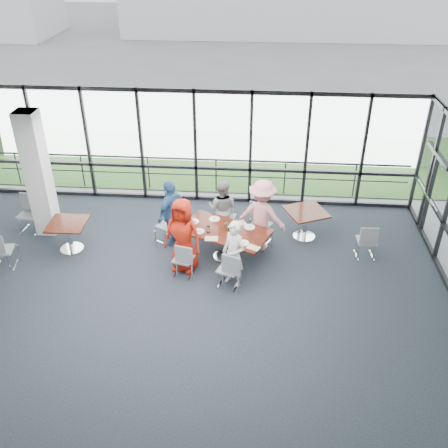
# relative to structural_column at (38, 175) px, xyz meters

# --- Properties ---
(floor) EXTENTS (12.00, 10.00, 0.02)m
(floor) POSITION_rel_structural_column_xyz_m (3.60, -3.00, -1.61)
(floor) COLOR black
(floor) RESTS_ON ground
(ceiling) EXTENTS (12.00, 10.00, 0.04)m
(ceiling) POSITION_rel_structural_column_xyz_m (3.60, -3.00, 1.60)
(ceiling) COLOR white
(ceiling) RESTS_ON ground
(curtain_wall_back) EXTENTS (12.00, 0.10, 3.20)m
(curtain_wall_back) POSITION_rel_structural_column_xyz_m (3.60, 2.00, 0.00)
(curtain_wall_back) COLOR white
(curtain_wall_back) RESTS_ON ground
(exit_door) EXTENTS (0.12, 1.60, 2.10)m
(exit_door) POSITION_rel_structural_column_xyz_m (9.60, 0.75, -0.55)
(exit_door) COLOR black
(exit_door) RESTS_ON ground
(structural_column) EXTENTS (0.50, 0.50, 3.20)m
(structural_column) POSITION_rel_structural_column_xyz_m (0.00, 0.00, 0.00)
(structural_column) COLOR silver
(structural_column) RESTS_ON ground
(apron) EXTENTS (80.00, 70.00, 0.02)m
(apron) POSITION_rel_structural_column_xyz_m (3.60, 7.00, -1.62)
(apron) COLOR gray
(apron) RESTS_ON ground
(grass_strip) EXTENTS (80.00, 5.00, 0.01)m
(grass_strip) POSITION_rel_structural_column_xyz_m (3.60, 5.00, -1.59)
(grass_strip) COLOR #305420
(grass_strip) RESTS_ON ground
(guard_rail) EXTENTS (12.00, 0.06, 0.06)m
(guard_rail) POSITION_rel_structural_column_xyz_m (3.60, 2.60, -1.10)
(guard_rail) COLOR #2D2D33
(guard_rail) RESTS_ON ground
(main_table) EXTENTS (2.29, 1.81, 0.75)m
(main_table) POSITION_rel_structural_column_xyz_m (4.63, -0.82, -0.97)
(main_table) COLOR #330F0B
(main_table) RESTS_ON ground
(side_table_left) EXTENTS (0.90, 0.90, 0.75)m
(side_table_left) POSITION_rel_structural_column_xyz_m (0.87, -0.79, -0.96)
(side_table_left) COLOR #330F0B
(side_table_left) RESTS_ON ground
(side_table_right) EXTENTS (1.22, 1.22, 0.75)m
(side_table_right) POSITION_rel_structural_column_xyz_m (6.56, 0.23, -0.96)
(side_table_right) COLOR #330F0B
(side_table_right) RESTS_ON ground
(diner_near_left) EXTENTS (0.99, 0.77, 1.78)m
(diner_near_left) POSITION_rel_structural_column_xyz_m (3.73, -1.34, -0.71)
(diner_near_left) COLOR #AD1B0B
(diner_near_left) RESTS_ON ground
(diner_near_right) EXTENTS (0.70, 0.67, 1.55)m
(diner_near_right) POSITION_rel_structural_column_xyz_m (4.90, -1.81, -0.82)
(diner_near_right) COLOR silver
(diner_near_right) RESTS_ON ground
(diner_far_left) EXTENTS (0.82, 0.61, 1.52)m
(diner_far_left) POSITION_rel_structural_column_xyz_m (4.48, 0.18, -0.84)
(diner_far_left) COLOR gray
(diner_far_left) RESTS_ON ground
(diner_far_right) EXTENTS (1.30, 0.94, 1.80)m
(diner_far_right) POSITION_rel_structural_column_xyz_m (5.47, -0.33, -0.70)
(diner_far_right) COLOR pink
(diner_far_right) RESTS_ON ground
(diner_end) EXTENTS (0.94, 1.14, 1.70)m
(diner_end) POSITION_rel_structural_column_xyz_m (3.29, -0.28, -0.75)
(diner_end) COLOR #2F5A8D
(diner_end) RESTS_ON ground
(chair_main_nl) EXTENTS (0.51, 0.51, 0.86)m
(chair_main_nl) POSITION_rel_structural_column_xyz_m (3.76, -1.59, -1.17)
(chair_main_nl) COLOR gray
(chair_main_nl) RESTS_ON ground
(chair_main_nr) EXTENTS (0.56, 0.56, 0.90)m
(chair_main_nr) POSITION_rel_structural_column_xyz_m (4.79, -1.92, -1.15)
(chair_main_nr) COLOR gray
(chair_main_nr) RESTS_ON ground
(chair_main_fl) EXTENTS (0.49, 0.49, 0.84)m
(chair_main_fl) POSITION_rel_structural_column_xyz_m (4.59, 0.34, -1.18)
(chair_main_fl) COLOR gray
(chair_main_fl) RESTS_ON ground
(chair_main_fr) EXTENTS (0.63, 0.63, 0.95)m
(chair_main_fr) POSITION_rel_structural_column_xyz_m (5.46, -0.07, -1.12)
(chair_main_fr) COLOR gray
(chair_main_fr) RESTS_ON ground
(chair_main_end) EXTENTS (0.59, 0.59, 0.89)m
(chair_main_end) POSITION_rel_structural_column_xyz_m (3.15, -0.23, -1.16)
(chair_main_end) COLOR gray
(chair_main_end) RESTS_ON ground
(chair_spare_la) EXTENTS (0.53, 0.53, 0.92)m
(chair_spare_la) POSITION_rel_structural_column_xyz_m (-0.40, -1.61, -1.14)
(chair_spare_la) COLOR gray
(chair_spare_la) RESTS_ON ground
(chair_spare_lb) EXTENTS (0.50, 0.50, 0.96)m
(chair_spare_lb) POSITION_rel_structural_column_xyz_m (-0.45, -0.05, -1.12)
(chair_spare_lb) COLOR gray
(chair_spare_lb) RESTS_ON ground
(chair_spare_r) EXTENTS (0.45, 0.45, 0.88)m
(chair_spare_r) POSITION_rel_structural_column_xyz_m (7.95, -0.52, -1.16)
(chair_spare_r) COLOR gray
(chair_spare_r) RESTS_ON ground
(plate_nl) EXTENTS (0.25, 0.25, 0.01)m
(plate_nl) POSITION_rel_structural_column_xyz_m (4.03, -0.93, -0.84)
(plate_nl) COLOR white
(plate_nl) RESTS_ON main_table
(plate_nr) EXTENTS (0.26, 0.26, 0.01)m
(plate_nr) POSITION_rel_structural_column_xyz_m (5.08, -1.33, -0.84)
(plate_nr) COLOR white
(plate_nr) RESTS_ON main_table
(plate_fl) EXTENTS (0.26, 0.26, 0.01)m
(plate_fl) POSITION_rel_structural_column_xyz_m (4.34, -0.34, -0.84)
(plate_fl) COLOR white
(plate_fl) RESTS_ON main_table
(plate_fr) EXTENTS (0.26, 0.26, 0.01)m
(plate_fr) POSITION_rel_structural_column_xyz_m (5.19, -0.65, -0.84)
(plate_fr) COLOR white
(plate_fr) RESTS_ON main_table
(plate_end) EXTENTS (0.29, 0.29, 0.01)m
(plate_end) POSITION_rel_structural_column_xyz_m (3.85, -0.51, -0.84)
(plate_end) COLOR white
(plate_end) RESTS_ON main_table
(tumbler_a) EXTENTS (0.08, 0.08, 0.15)m
(tumbler_a) POSITION_rel_structural_column_xyz_m (4.25, -0.93, -0.77)
(tumbler_a) COLOR white
(tumbler_a) RESTS_ON main_table
(tumbler_b) EXTENTS (0.07, 0.07, 0.13)m
(tumbler_b) POSITION_rel_structural_column_xyz_m (4.83, -1.18, -0.78)
(tumbler_b) COLOR white
(tumbler_b) RESTS_ON main_table
(tumbler_c) EXTENTS (0.07, 0.07, 0.14)m
(tumbler_c) POSITION_rel_structural_column_xyz_m (4.79, -0.65, -0.78)
(tumbler_c) COLOR white
(tumbler_c) RESTS_ON main_table
(tumbler_d) EXTENTS (0.06, 0.06, 0.13)m
(tumbler_d) POSITION_rel_structural_column_xyz_m (3.91, -0.72, -0.79)
(tumbler_d) COLOR white
(tumbler_d) RESTS_ON main_table
(menu_a) EXTENTS (0.30, 0.22, 0.00)m
(menu_a) POSITION_rel_structural_column_xyz_m (4.35, -1.20, -0.85)
(menu_a) COLOR beige
(menu_a) RESTS_ON main_table
(menu_b) EXTENTS (0.34, 0.31, 0.00)m
(menu_b) POSITION_rel_structural_column_xyz_m (5.31, -1.49, -0.85)
(menu_b) COLOR beige
(menu_b) RESTS_ON main_table
(menu_c) EXTENTS (0.39, 0.35, 0.00)m
(menu_c) POSITION_rel_structural_column_xyz_m (4.93, -0.49, -0.85)
(menu_c) COLOR beige
(menu_c) RESTS_ON main_table
(condiment_caddy) EXTENTS (0.10, 0.07, 0.04)m
(condiment_caddy) POSITION_rel_structural_column_xyz_m (4.71, -0.78, -0.83)
(condiment_caddy) COLOR black
(condiment_caddy) RESTS_ON main_table
(ketchup_bottle) EXTENTS (0.06, 0.06, 0.18)m
(ketchup_bottle) POSITION_rel_structural_column_xyz_m (4.63, -0.80, -0.76)
(ketchup_bottle) COLOR maroon
(ketchup_bottle) RESTS_ON main_table
(green_bottle) EXTENTS (0.05, 0.05, 0.20)m
(green_bottle) POSITION_rel_structural_column_xyz_m (4.67, -0.81, -0.75)
(green_bottle) COLOR #18741A
(green_bottle) RESTS_ON main_table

